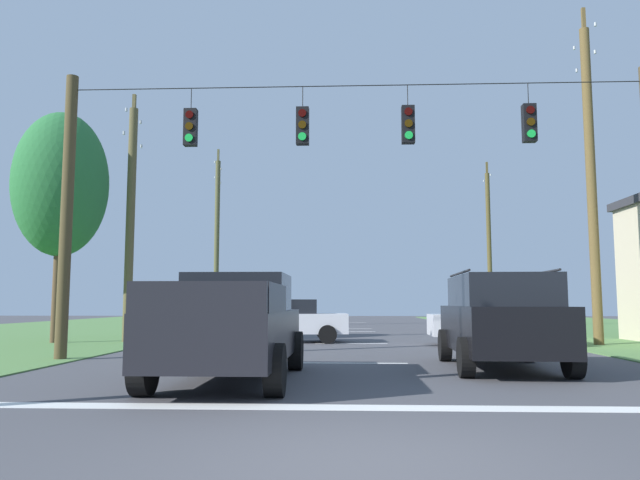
{
  "coord_description": "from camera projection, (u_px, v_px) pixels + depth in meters",
  "views": [
    {
      "loc": [
        -0.17,
        -5.39,
        1.4
      ],
      "look_at": [
        -0.94,
        12.32,
        3.25
      ],
      "focal_mm": 33.79,
      "sensor_mm": 36.0,
      "label": 1
    }
  ],
  "objects": [
    {
      "name": "ground_plane",
      "position": [
        367.0,
        465.0,
        5.2
      ],
      "size": [
        120.0,
        120.0,
        0.0
      ],
      "primitive_type": "plane",
      "color": "#47474C"
    },
    {
      "name": "stop_bar_stripe",
      "position": [
        359.0,
        407.0,
        8.05
      ],
      "size": [
        12.71,
        0.45,
        0.01
      ],
      "primitive_type": "cube",
      "color": "white",
      "rests_on": "ground"
    },
    {
      "name": "lane_dash_0",
      "position": [
        354.0,
        363.0,
        14.01
      ],
      "size": [
        2.5,
        0.15,
        0.01
      ],
      "primitive_type": "cube",
      "rotation": [
        0.0,
        0.0,
        1.57
      ],
      "color": "white",
      "rests_on": "ground"
    },
    {
      "name": "lane_dash_1",
      "position": [
        351.0,
        343.0,
        20.79
      ],
      "size": [
        2.5,
        0.15,
        0.01
      ],
      "primitive_type": "cube",
      "rotation": [
        0.0,
        0.0,
        1.57
      ],
      "color": "white",
      "rests_on": "ground"
    },
    {
      "name": "lane_dash_2",
      "position": [
        350.0,
        332.0,
        29.43
      ],
      "size": [
        2.5,
        0.15,
        0.01
      ],
      "primitive_type": "cube",
      "rotation": [
        0.0,
        0.0,
        1.57
      ],
      "color": "white",
      "rests_on": "ground"
    },
    {
      "name": "lane_dash_3",
      "position": [
        349.0,
        329.0,
        32.84
      ],
      "size": [
        2.5,
        0.15,
        0.01
      ],
      "primitive_type": "cube",
      "rotation": [
        0.0,
        0.0,
        1.57
      ],
      "color": "white",
      "rests_on": "ground"
    },
    {
      "name": "lane_dash_4",
      "position": [
        349.0,
        322.0,
        43.37
      ],
      "size": [
        2.5,
        0.15,
        0.01
      ],
      "primitive_type": "cube",
      "rotation": [
        0.0,
        0.0,
        1.57
      ],
      "color": "white",
      "rests_on": "ground"
    },
    {
      "name": "overhead_signal_span",
      "position": [
        354.0,
        195.0,
        14.9
      ],
      "size": [
        14.79,
        0.31,
        7.23
      ],
      "color": "#4D4027",
      "rests_on": "ground"
    },
    {
      "name": "pickup_truck",
      "position": [
        233.0,
        327.0,
        11.0
      ],
      "size": [
        2.28,
        5.4,
        1.95
      ],
      "color": "black",
      "rests_on": "ground"
    },
    {
      "name": "suv_black",
      "position": [
        500.0,
        319.0,
        12.86
      ],
      "size": [
        2.38,
        4.88,
        2.05
      ],
      "color": "black",
      "rests_on": "ground"
    },
    {
      "name": "distant_car_crossing_white",
      "position": [
        287.0,
        320.0,
        21.57
      ],
      "size": [
        4.43,
        2.3,
        1.52
      ],
      "color": "silver",
      "rests_on": "ground"
    },
    {
      "name": "distant_car_oncoming",
      "position": [
        495.0,
        321.0,
        19.92
      ],
      "size": [
        4.32,
        2.07,
        1.52
      ],
      "color": "silver",
      "rests_on": "ground"
    },
    {
      "name": "utility_pole_mid_right",
      "position": [
        591.0,
        175.0,
        20.43
      ],
      "size": [
        0.32,
        1.94,
        11.68
      ],
      "color": "brown",
      "rests_on": "ground"
    },
    {
      "name": "utility_pole_far_right",
      "position": [
        489.0,
        246.0,
        36.14
      ],
      "size": [
        0.27,
        1.84,
        9.95
      ],
      "color": "brown",
      "rests_on": "ground"
    },
    {
      "name": "utility_pole_mid_left",
      "position": [
        130.0,
        217.0,
        21.8
      ],
      "size": [
        0.31,
        1.9,
        9.08
      ],
      "color": "brown",
      "rests_on": "ground"
    },
    {
      "name": "utility_pole_far_left",
      "position": [
        217.0,
        238.0,
        35.96
      ],
      "size": [
        0.3,
        1.88,
        10.69
      ],
      "color": "brown",
      "rests_on": "ground"
    },
    {
      "name": "tree_roadside_right",
      "position": [
        61.0,
        184.0,
        21.37
      ],
      "size": [
        3.26,
        3.26,
        8.19
      ],
      "color": "brown",
      "rests_on": "ground"
    }
  ]
}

